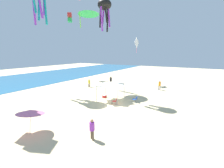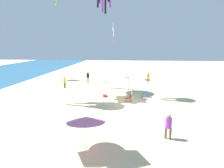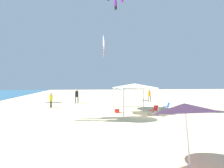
# 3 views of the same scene
# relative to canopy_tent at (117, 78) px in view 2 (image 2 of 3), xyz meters

# --- Properties ---
(ground) EXTENTS (120.00, 120.00, 0.10)m
(ground) POSITION_rel_canopy_tent_xyz_m (-2.00, -1.80, -2.47)
(ground) COLOR beige
(canopy_tent) EXTENTS (3.40, 3.54, 2.66)m
(canopy_tent) POSITION_rel_canopy_tent_xyz_m (0.00, 0.00, 0.00)
(canopy_tent) COLOR #B7B7BC
(canopy_tent) RESTS_ON ground
(beach_umbrella) EXTENTS (2.28, 2.25, 2.25)m
(beach_umbrella) POSITION_rel_canopy_tent_xyz_m (-11.19, 1.08, -0.52)
(beach_umbrella) COLOR silver
(beach_umbrella) RESTS_ON ground
(folding_chair_near_cooler) EXTENTS (0.67, 0.74, 0.82)m
(folding_chair_near_cooler) POSITION_rel_canopy_tent_xyz_m (-1.17, -1.39, -1.94)
(folding_chair_near_cooler) COLOR black
(folding_chair_near_cooler) RESTS_ON ground
(folding_chair_facing_ocean) EXTENTS (0.59, 0.67, 0.82)m
(folding_chair_facing_ocean) POSITION_rel_canopy_tent_xyz_m (0.96, -3.41, -1.94)
(folding_chair_facing_ocean) COLOR black
(folding_chair_facing_ocean) RESTS_ON ground
(cooler_box) EXTENTS (0.65, 0.46, 0.40)m
(cooler_box) POSITION_rel_canopy_tent_xyz_m (0.60, 1.50, -2.22)
(cooler_box) COLOR red
(cooler_box) RESTS_ON ground
(person_kite_handler) EXTENTS (0.44, 0.39, 1.64)m
(person_kite_handler) POSITION_rel_canopy_tent_xyz_m (5.01, 8.07, -1.46)
(person_kite_handler) COLOR brown
(person_kite_handler) RESTS_ON ground
(person_by_tent) EXTENTS (0.41, 0.42, 1.73)m
(person_by_tent) POSITION_rel_canopy_tent_xyz_m (-9.42, -4.01, -1.40)
(person_by_tent) COLOR brown
(person_by_tent) RESTS_ON ground
(person_watching_sky) EXTENTS (0.44, 0.48, 1.86)m
(person_watching_sky) POSITION_rel_canopy_tent_xyz_m (9.00, 5.46, -1.32)
(person_watching_sky) COLOR slate
(person_watching_sky) RESTS_ON ground
(person_near_umbrella) EXTENTS (0.41, 0.43, 1.72)m
(person_near_umbrella) POSITION_rel_canopy_tent_xyz_m (9.78, -4.55, -1.41)
(person_near_umbrella) COLOR slate
(person_near_umbrella) RESTS_ON ground
(kite_diamond_white) EXTENTS (2.33, 0.20, 3.32)m
(kite_diamond_white) POSITION_rel_canopy_tent_xyz_m (13.23, 1.56, 6.30)
(kite_diamond_white) COLOR white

